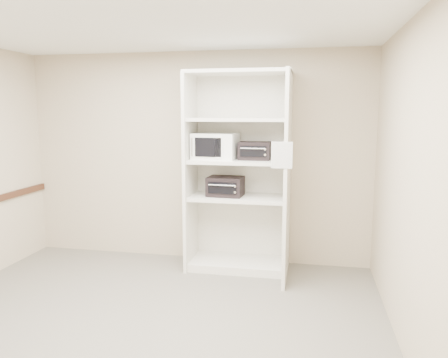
% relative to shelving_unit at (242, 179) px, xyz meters
% --- Properties ---
extents(floor, '(4.50, 4.00, 0.01)m').
position_rel_shelving_unit_xyz_m(floor, '(-0.67, -1.70, -1.13)').
color(floor, '#625C53').
rests_on(floor, ground).
extents(ceiling, '(4.50, 4.00, 0.01)m').
position_rel_shelving_unit_xyz_m(ceiling, '(-0.67, -1.70, 1.57)').
color(ceiling, white).
extents(wall_back, '(4.50, 0.02, 2.70)m').
position_rel_shelving_unit_xyz_m(wall_back, '(-0.67, 0.30, 0.22)').
color(wall_back, '#C0AD91').
rests_on(wall_back, ground).
extents(wall_right, '(0.02, 4.00, 2.70)m').
position_rel_shelving_unit_xyz_m(wall_right, '(1.58, -1.70, 0.22)').
color(wall_right, '#C0AD91').
rests_on(wall_right, ground).
extents(shelving_unit, '(1.24, 0.92, 2.42)m').
position_rel_shelving_unit_xyz_m(shelving_unit, '(0.00, 0.00, 0.00)').
color(shelving_unit, white).
rests_on(shelving_unit, floor).
extents(microwave, '(0.55, 0.43, 0.31)m').
position_rel_shelving_unit_xyz_m(microwave, '(-0.34, 0.02, 0.40)').
color(microwave, white).
rests_on(microwave, shelving_unit).
extents(toaster_oven_upper, '(0.38, 0.29, 0.22)m').
position_rel_shelving_unit_xyz_m(toaster_oven_upper, '(0.15, 0.03, 0.35)').
color(toaster_oven_upper, black).
rests_on(toaster_oven_upper, shelving_unit).
extents(toaster_oven_lower, '(0.44, 0.34, 0.23)m').
position_rel_shelving_unit_xyz_m(toaster_oven_lower, '(-0.20, -0.02, -0.09)').
color(toaster_oven_lower, black).
rests_on(toaster_oven_lower, shelving_unit).
extents(paper_sign, '(0.22, 0.01, 0.27)m').
position_rel_shelving_unit_xyz_m(paper_sign, '(0.51, -0.63, 0.36)').
color(paper_sign, white).
rests_on(paper_sign, shelving_unit).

